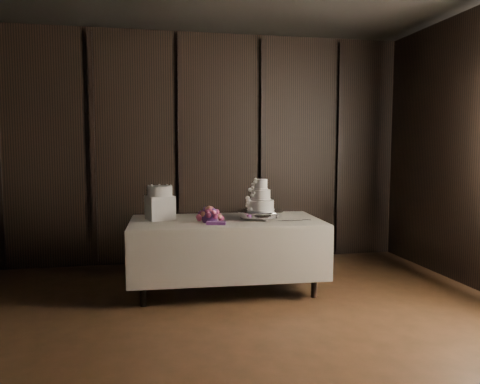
{
  "coord_description": "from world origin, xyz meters",
  "views": [
    {
      "loc": [
        -0.43,
        -2.66,
        1.51
      ],
      "look_at": [
        0.52,
        2.13,
        1.05
      ],
      "focal_mm": 35.0,
      "sensor_mm": 36.0,
      "label": 1
    }
  ],
  "objects_px": {
    "cake_stand": "(261,215)",
    "small_cake": "(160,191)",
    "box_pedestal": "(160,208)",
    "wedding_cake": "(259,198)",
    "bouquet": "(210,216)",
    "display_table": "(226,252)"
  },
  "relations": [
    {
      "from": "display_table",
      "to": "cake_stand",
      "type": "xyz_separation_m",
      "value": [
        0.37,
        -0.03,
        0.39
      ]
    },
    {
      "from": "cake_stand",
      "to": "box_pedestal",
      "type": "xyz_separation_m",
      "value": [
        -1.05,
        0.18,
        0.08
      ]
    },
    {
      "from": "display_table",
      "to": "cake_stand",
      "type": "distance_m",
      "value": 0.54
    },
    {
      "from": "bouquet",
      "to": "box_pedestal",
      "type": "xyz_separation_m",
      "value": [
        -0.48,
        0.32,
        0.06
      ]
    },
    {
      "from": "display_table",
      "to": "box_pedestal",
      "type": "distance_m",
      "value": 0.84
    },
    {
      "from": "cake_stand",
      "to": "bouquet",
      "type": "bearing_deg",
      "value": -166.26
    },
    {
      "from": "display_table",
      "to": "cake_stand",
      "type": "height_order",
      "value": "cake_stand"
    },
    {
      "from": "display_table",
      "to": "small_cake",
      "type": "bearing_deg",
      "value": 169.51
    },
    {
      "from": "wedding_cake",
      "to": "box_pedestal",
      "type": "xyz_separation_m",
      "value": [
        -1.02,
        0.19,
        -0.1
      ]
    },
    {
      "from": "cake_stand",
      "to": "wedding_cake",
      "type": "distance_m",
      "value": 0.18
    },
    {
      "from": "small_cake",
      "to": "bouquet",
      "type": "bearing_deg",
      "value": -33.24
    },
    {
      "from": "bouquet",
      "to": "box_pedestal",
      "type": "bearing_deg",
      "value": 146.76
    },
    {
      "from": "display_table",
      "to": "bouquet",
      "type": "bearing_deg",
      "value": -137.76
    },
    {
      "from": "cake_stand",
      "to": "wedding_cake",
      "type": "height_order",
      "value": "wedding_cake"
    },
    {
      "from": "display_table",
      "to": "bouquet",
      "type": "height_order",
      "value": "bouquet"
    },
    {
      "from": "cake_stand",
      "to": "wedding_cake",
      "type": "xyz_separation_m",
      "value": [
        -0.02,
        -0.01,
        0.18
      ]
    },
    {
      "from": "cake_stand",
      "to": "small_cake",
      "type": "bearing_deg",
      "value": 170.26
    },
    {
      "from": "cake_stand",
      "to": "box_pedestal",
      "type": "relative_size",
      "value": 1.86
    },
    {
      "from": "cake_stand",
      "to": "small_cake",
      "type": "height_order",
      "value": "small_cake"
    },
    {
      "from": "cake_stand",
      "to": "bouquet",
      "type": "height_order",
      "value": "bouquet"
    },
    {
      "from": "small_cake",
      "to": "box_pedestal",
      "type": "bearing_deg",
      "value": 0.0
    },
    {
      "from": "display_table",
      "to": "wedding_cake",
      "type": "distance_m",
      "value": 0.66
    }
  ]
}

